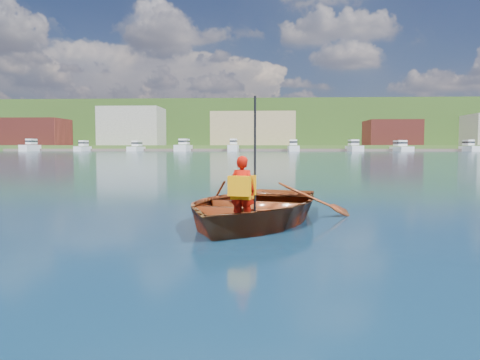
% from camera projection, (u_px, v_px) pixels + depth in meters
% --- Properties ---
extents(ground, '(600.00, 600.00, 0.00)m').
position_uv_depth(ground, '(299.00, 229.00, 7.27)').
color(ground, '#183649').
rests_on(ground, ground).
extents(rowboat, '(4.06, 4.82, 0.85)m').
position_uv_depth(rowboat, '(253.00, 206.00, 7.93)').
color(rowboat, brown).
rests_on(rowboat, ground).
extents(child_paddler, '(0.44, 0.42, 1.94)m').
position_uv_depth(child_paddler, '(242.00, 189.00, 7.02)').
color(child_paddler, '#A00C03').
rests_on(child_paddler, ground).
extents(shoreline, '(400.00, 140.00, 22.00)m').
position_uv_depth(shoreline, '(266.00, 130.00, 242.24)').
color(shoreline, '#2F5024').
rests_on(shoreline, ground).
extents(dock, '(160.03, 5.65, 0.80)m').
position_uv_depth(dock, '(239.00, 150.00, 155.17)').
color(dock, brown).
rests_on(dock, ground).
extents(waterfront_buildings, '(202.00, 16.00, 14.00)m').
position_uv_depth(waterfront_buildings, '(246.00, 130.00, 171.50)').
color(waterfront_buildings, brown).
rests_on(waterfront_buildings, ground).
extents(marina_yachts, '(144.08, 13.93, 4.32)m').
position_uv_depth(marina_yachts, '(253.00, 147.00, 150.18)').
color(marina_yachts, silver).
rests_on(marina_yachts, ground).
extents(hillside_trees, '(295.72, 89.49, 26.87)m').
position_uv_depth(hillside_trees, '(265.00, 116.00, 239.07)').
color(hillside_trees, '#382314').
rests_on(hillside_trees, ground).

